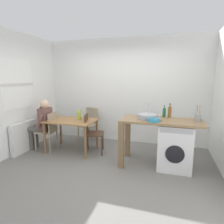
% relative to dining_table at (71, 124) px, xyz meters
% --- Properties ---
extents(ground_plane, '(5.46, 5.46, 0.00)m').
position_rel_dining_table_xyz_m(ground_plane, '(0.99, -0.64, -0.64)').
color(ground_plane, slate).
extents(wall_back, '(4.60, 0.10, 2.70)m').
position_rel_dining_table_xyz_m(wall_back, '(0.99, 1.11, 0.71)').
color(wall_back, white).
rests_on(wall_back, ground_plane).
extents(wall_window_side, '(0.12, 3.80, 2.70)m').
position_rel_dining_table_xyz_m(wall_window_side, '(-1.16, -0.64, 0.71)').
color(wall_window_side, white).
rests_on(wall_window_side, ground_plane).
extents(radiator, '(0.10, 0.80, 0.70)m').
position_rel_dining_table_xyz_m(radiator, '(-1.03, -0.34, -0.29)').
color(radiator, white).
rests_on(radiator, ground_plane).
extents(dining_table, '(1.10, 0.76, 0.74)m').
position_rel_dining_table_xyz_m(dining_table, '(0.00, 0.00, 0.00)').
color(dining_table, '#9E7042').
rests_on(dining_table, ground_plane).
extents(chair_person_seat, '(0.44, 0.44, 0.90)m').
position_rel_dining_table_xyz_m(chair_person_seat, '(-0.55, -0.09, -0.14)').
color(chair_person_seat, gray).
rests_on(chair_person_seat, ground_plane).
extents(chair_opposite, '(0.50, 0.50, 0.90)m').
position_rel_dining_table_xyz_m(chair_opposite, '(0.48, 0.03, -0.14)').
color(chair_opposite, '#4C3323').
rests_on(chair_opposite, ground_plane).
extents(chair_spare_by_wall, '(0.49, 0.49, 0.90)m').
position_rel_dining_table_xyz_m(chair_spare_by_wall, '(0.12, 0.77, -0.14)').
color(chair_spare_by_wall, gray).
rests_on(chair_spare_by_wall, ground_plane).
extents(seated_person, '(0.52, 0.53, 1.20)m').
position_rel_dining_table_xyz_m(seated_person, '(-0.71, -0.11, 0.03)').
color(seated_person, '#595651').
rests_on(seated_person, ground_plane).
extents(kitchen_counter, '(1.50, 0.68, 0.92)m').
position_rel_dining_table_xyz_m(kitchen_counter, '(1.80, -0.19, 0.12)').
color(kitchen_counter, olive).
rests_on(kitchen_counter, ground_plane).
extents(washing_machine, '(0.60, 0.61, 0.86)m').
position_rel_dining_table_xyz_m(washing_machine, '(2.27, -0.19, -0.21)').
color(washing_machine, white).
rests_on(washing_machine, ground_plane).
extents(sink_basin, '(0.38, 0.38, 0.09)m').
position_rel_dining_table_xyz_m(sink_basin, '(1.75, -0.19, 0.32)').
color(sink_basin, '#9EA0A5').
rests_on(sink_basin, kitchen_counter).
extents(tap, '(0.02, 0.02, 0.28)m').
position_rel_dining_table_xyz_m(tap, '(1.75, -0.01, 0.42)').
color(tap, '#B2B2B7').
rests_on(tap, kitchen_counter).
extents(bottle_tall_green, '(0.06, 0.06, 0.23)m').
position_rel_dining_table_xyz_m(bottle_tall_green, '(2.05, 0.08, 0.38)').
color(bottle_tall_green, '#19592D').
rests_on(bottle_tall_green, kitchen_counter).
extents(bottle_squat_brown, '(0.07, 0.07, 0.28)m').
position_rel_dining_table_xyz_m(bottle_squat_brown, '(2.15, 0.08, 0.40)').
color(bottle_squat_brown, brown).
rests_on(bottle_squat_brown, kitchen_counter).
extents(mixing_bowl, '(0.23, 0.23, 0.06)m').
position_rel_dining_table_xyz_m(mixing_bowl, '(1.88, -0.39, 0.31)').
color(mixing_bowl, teal).
rests_on(mixing_bowl, kitchen_counter).
extents(utensil_crock, '(0.11, 0.11, 0.30)m').
position_rel_dining_table_xyz_m(utensil_crock, '(2.64, -0.14, 0.35)').
color(utensil_crock, gray).
rests_on(utensil_crock, kitchen_counter).
extents(vase, '(0.09, 0.09, 0.22)m').
position_rel_dining_table_xyz_m(vase, '(0.15, 0.10, 0.21)').
color(vase, '#A8C63D').
rests_on(vase, dining_table).
extents(scissors, '(0.15, 0.06, 0.01)m').
position_rel_dining_table_xyz_m(scissors, '(1.96, -0.29, 0.28)').
color(scissors, '#B2B2B7').
rests_on(scissors, kitchen_counter).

